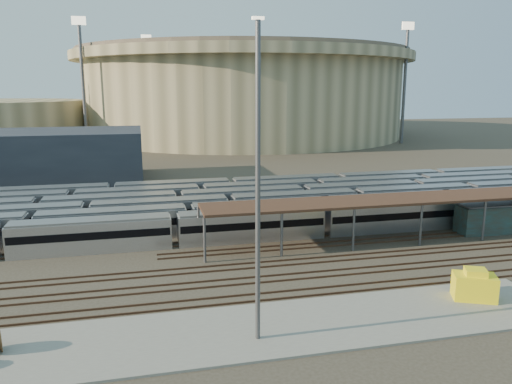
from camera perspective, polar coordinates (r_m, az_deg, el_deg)
The scene contains 12 objects.
ground at distance 54.93m, azimuth 2.72°, elevation -7.83°, with size 420.00×420.00×0.00m, color #383026.
apron at distance 40.39m, azimuth 1.64°, elevation -15.33°, with size 50.00×9.00×0.20m, color gray.
subway_trains at distance 71.11m, azimuth -3.65°, elevation -1.70°, with size 129.29×23.90×3.60m.
inspection_shed at distance 66.17m, azimuth 20.44°, elevation -0.65°, with size 60.30×6.00×5.30m.
empty_tracks at distance 50.42m, azimuth 4.29°, elevation -9.61°, with size 170.00×9.62×0.18m.
stadium at distance 193.69m, azimuth -1.45°, elevation 11.40°, with size 124.00×124.00×32.50m.
service_building at distance 107.58m, azimuth -24.18°, elevation 3.70°, with size 42.00×20.00×10.00m, color #1E232D.
floodlight_0 at distance 160.45m, azimuth -19.19°, elevation 12.11°, with size 4.00×1.00×38.40m.
floodlight_2 at distance 171.74m, azimuth 16.65°, elevation 12.22°, with size 4.00×1.00×38.40m.
floodlight_3 at distance 209.71m, azimuth -12.24°, elevation 12.33°, with size 4.00×1.00×38.40m.
yard_light_pole at distance 34.86m, azimuth 0.21°, elevation 0.57°, with size 0.81×0.36×22.89m.
yellow_equipment at distance 48.71m, azimuth 23.68°, elevation -9.90°, with size 3.55×2.22×2.22m, color yellow.
Camera 1 is at (-14.22, -49.66, 18.67)m, focal length 35.00 mm.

